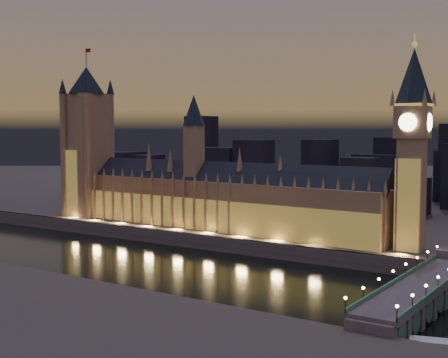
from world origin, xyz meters
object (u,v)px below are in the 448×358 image
Objects in this scene: palace_of_westminster at (220,198)px; victoria_tower at (87,134)px; river_boat at (447,351)px; elizabeth_tower at (413,131)px; westminster_bridge at (426,291)px.

victoria_tower reaches higher than palace_of_westminster.
victoria_tower is 2.71× the size of river_boat.
palace_of_westminster is 1.82× the size of victoria_tower.
elizabeth_tower is 0.90× the size of westminster_bridge.
palace_of_westminster is at bearing 144.22° from river_boat.
elizabeth_tower is (218.00, 0.00, 1.86)m from victoria_tower.
river_boat is at bearing -67.25° from westminster_bridge.
westminster_bridge is (136.64, -65.21, -20.37)m from palace_of_westminster.
victoria_tower is (-107.96, 0.17, 36.60)m from palace_of_westminster.
river_boat is (20.00, -47.70, -4.44)m from westminster_bridge.
victoria_tower is 1.09× the size of elizabeth_tower.
victoria_tower is 259.52m from westminster_bridge.
westminster_bridge is 51.92m from river_boat.
victoria_tower is at bearing 179.91° from palace_of_westminster.
palace_of_westminster is 113.99m from victoria_tower.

